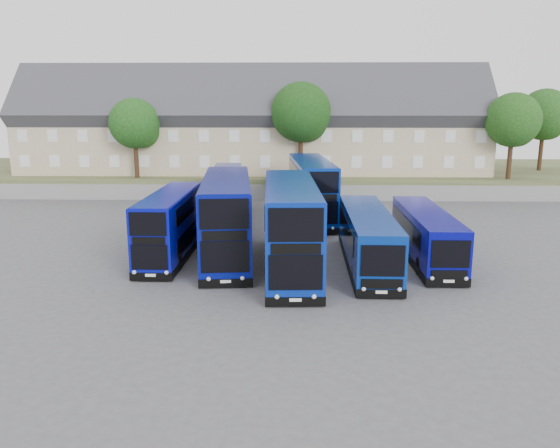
% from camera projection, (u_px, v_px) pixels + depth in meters
% --- Properties ---
extents(ground, '(120.00, 120.00, 0.00)m').
position_uv_depth(ground, '(268.00, 279.00, 29.16)').
color(ground, '#4C4C51').
rests_on(ground, ground).
extents(retaining_wall, '(70.00, 0.40, 1.50)m').
position_uv_depth(retaining_wall, '(280.00, 192.00, 52.41)').
color(retaining_wall, slate).
rests_on(retaining_wall, ground).
extents(earth_bank, '(80.00, 20.00, 2.00)m').
position_uv_depth(earth_bank, '(282.00, 176.00, 62.11)').
color(earth_bank, '#474E2B').
rests_on(earth_bank, ground).
extents(terrace_row, '(48.00, 10.40, 11.20)m').
position_uv_depth(terrace_row, '(253.00, 128.00, 57.06)').
color(terrace_row, tan).
rests_on(terrace_row, earth_bank).
extents(dd_front_left, '(2.38, 9.82, 3.89)m').
position_uv_depth(dd_front_left, '(171.00, 226.00, 32.87)').
color(dd_front_left, '#090CA5').
rests_on(dd_front_left, ground).
extents(dd_front_mid, '(3.97, 12.27, 4.80)m').
position_uv_depth(dd_front_mid, '(227.00, 219.00, 32.87)').
color(dd_front_mid, '#070F80').
rests_on(dd_front_mid, ground).
extents(dd_front_right, '(3.33, 12.31, 4.85)m').
position_uv_depth(dd_front_right, '(291.00, 228.00, 30.38)').
color(dd_front_right, '#08279D').
rests_on(dd_front_right, ground).
extents(dd_rear_left, '(3.05, 10.05, 3.93)m').
position_uv_depth(dd_rear_left, '(227.00, 195.00, 44.07)').
color(dd_rear_left, navy).
rests_on(dd_rear_left, ground).
extents(dd_rear_right, '(3.73, 12.06, 4.72)m').
position_uv_depth(dd_rear_right, '(311.00, 190.00, 43.77)').
color(dd_rear_right, '#082B96').
rests_on(dd_rear_right, ground).
extents(coach_east_a, '(2.52, 11.50, 3.13)m').
position_uv_depth(coach_east_a, '(367.00, 240.00, 31.24)').
color(coach_east_a, navy).
rests_on(coach_east_a, ground).
extents(coach_east_b, '(2.35, 10.75, 2.93)m').
position_uv_depth(coach_east_b, '(426.00, 236.00, 32.48)').
color(coach_east_b, '#07088D').
rests_on(coach_east_b, ground).
extents(tree_west, '(4.80, 4.80, 7.65)m').
position_uv_depth(tree_west, '(136.00, 125.00, 52.44)').
color(tree_west, '#382314').
rests_on(tree_west, earth_bank).
extents(tree_mid, '(5.76, 5.76, 9.18)m').
position_uv_depth(tree_mid, '(302.00, 115.00, 52.32)').
color(tree_mid, '#382314').
rests_on(tree_mid, earth_bank).
extents(tree_east, '(5.12, 5.12, 8.16)m').
position_uv_depth(tree_east, '(514.00, 122.00, 51.50)').
color(tree_east, '#382314').
rests_on(tree_east, earth_bank).
extents(tree_far, '(5.44, 5.44, 8.67)m').
position_uv_depth(tree_far, '(545.00, 117.00, 58.11)').
color(tree_far, '#382314').
rests_on(tree_far, earth_bank).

